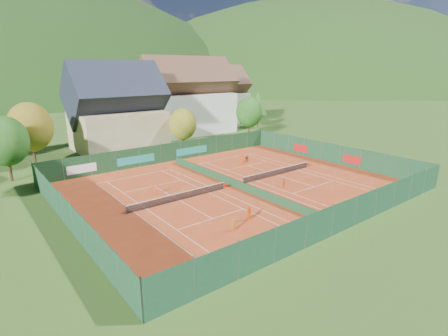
% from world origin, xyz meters
% --- Properties ---
extents(ground, '(600.00, 600.00, 0.00)m').
position_xyz_m(ground, '(0.00, 0.00, -0.02)').
color(ground, '#2D5119').
rests_on(ground, ground).
extents(clay_pad, '(40.00, 32.00, 0.01)m').
position_xyz_m(clay_pad, '(0.00, 0.00, 0.01)').
color(clay_pad, '#AD3B19').
rests_on(clay_pad, ground).
extents(court_markings_left, '(11.03, 23.83, 0.00)m').
position_xyz_m(court_markings_left, '(-8.00, 0.00, 0.01)').
color(court_markings_left, white).
rests_on(court_markings_left, ground).
extents(court_markings_right, '(11.03, 23.83, 0.00)m').
position_xyz_m(court_markings_right, '(8.00, 0.00, 0.01)').
color(court_markings_right, white).
rests_on(court_markings_right, ground).
extents(tennis_net_left, '(13.30, 0.10, 1.02)m').
position_xyz_m(tennis_net_left, '(-7.85, 0.00, 0.51)').
color(tennis_net_left, '#59595B').
rests_on(tennis_net_left, ground).
extents(tennis_net_right, '(13.30, 0.10, 1.02)m').
position_xyz_m(tennis_net_right, '(8.15, 0.00, 0.51)').
color(tennis_net_right, '#59595B').
rests_on(tennis_net_right, ground).
extents(court_divider, '(0.03, 28.80, 1.00)m').
position_xyz_m(court_divider, '(0.00, 0.00, 0.50)').
color(court_divider, '#163D21').
rests_on(court_divider, ground).
extents(fence_north, '(40.00, 0.10, 3.00)m').
position_xyz_m(fence_north, '(-0.46, 15.99, 1.47)').
color(fence_north, '#13351B').
rests_on(fence_north, ground).
extents(fence_south, '(40.00, 0.04, 3.00)m').
position_xyz_m(fence_south, '(0.00, -16.00, 1.50)').
color(fence_south, '#153A24').
rests_on(fence_south, ground).
extents(fence_west, '(0.04, 32.00, 3.00)m').
position_xyz_m(fence_west, '(-20.00, 0.00, 1.50)').
color(fence_west, '#143721').
rests_on(fence_west, ground).
extents(fence_east, '(0.09, 32.00, 3.00)m').
position_xyz_m(fence_east, '(20.00, 0.05, 1.48)').
color(fence_east, '#153C22').
rests_on(fence_east, ground).
extents(chalet, '(16.20, 12.00, 16.00)m').
position_xyz_m(chalet, '(-3.00, 30.00, 6.62)').
color(chalet, '#CCBA90').
rests_on(chalet, ground).
extents(hotel_block_a, '(21.60, 11.00, 17.25)m').
position_xyz_m(hotel_block_a, '(16.00, 36.00, 7.38)').
color(hotel_block_a, silver).
rests_on(hotel_block_a, ground).
extents(hotel_block_b, '(17.28, 10.00, 15.50)m').
position_xyz_m(hotel_block_b, '(30.00, 44.00, 6.62)').
color(hotel_block_b, silver).
rests_on(hotel_block_b, ground).
extents(tree_west_front, '(5.72, 5.72, 8.69)m').
position_xyz_m(tree_west_front, '(-22.00, 20.00, 5.39)').
color(tree_west_front, '#422917').
rests_on(tree_west_front, ground).
extents(tree_west_mid, '(6.44, 6.44, 9.78)m').
position_xyz_m(tree_west_mid, '(-18.00, 26.00, 6.07)').
color(tree_west_mid, '#462A19').
rests_on(tree_west_mid, ground).
extents(tree_center, '(5.01, 5.01, 7.60)m').
position_xyz_m(tree_center, '(6.00, 22.00, 4.72)').
color(tree_center, '#4B331B').
rests_on(tree_center, ground).
extents(tree_east_front, '(5.72, 5.72, 8.69)m').
position_xyz_m(tree_east_front, '(24.00, 24.00, 5.39)').
color(tree_east_front, '#4B2C1A').
rests_on(tree_east_front, ground).
extents(tree_east_mid, '(5.04, 5.04, 9.00)m').
position_xyz_m(tree_east_mid, '(34.00, 32.00, 6.06)').
color(tree_east_mid, '#49301A').
rests_on(tree_east_mid, ground).
extents(tree_east_back, '(7.15, 7.15, 10.86)m').
position_xyz_m(tree_east_back, '(26.00, 40.00, 6.74)').
color(tree_east_back, '#4A351A').
rests_on(tree_east_back, ground).
extents(mountain_backdrop, '(820.00, 530.00, 242.00)m').
position_xyz_m(mountain_backdrop, '(28.54, 233.48, -39.64)').
color(mountain_backdrop, black).
rests_on(mountain_backdrop, ground).
extents(ball_hopper, '(0.34, 0.34, 0.80)m').
position_xyz_m(ball_hopper, '(10.88, -12.68, 0.56)').
color(ball_hopper, slate).
rests_on(ball_hopper, ground).
extents(loose_ball_0, '(0.07, 0.07, 0.07)m').
position_xyz_m(loose_ball_0, '(-8.82, -7.18, 0.03)').
color(loose_ball_0, '#CCD833').
rests_on(loose_ball_0, ground).
extents(loose_ball_1, '(0.07, 0.07, 0.07)m').
position_xyz_m(loose_ball_1, '(3.22, -11.81, 0.03)').
color(loose_ball_1, '#CCD833').
rests_on(loose_ball_1, ground).
extents(loose_ball_2, '(0.07, 0.07, 0.07)m').
position_xyz_m(loose_ball_2, '(1.31, 1.25, 0.03)').
color(loose_ball_2, '#CCD833').
rests_on(loose_ball_2, ground).
extents(loose_ball_3, '(0.07, 0.07, 0.07)m').
position_xyz_m(loose_ball_3, '(-3.91, 6.76, 0.03)').
color(loose_ball_3, '#CCD833').
rests_on(loose_ball_3, ground).
extents(player_left_near, '(0.54, 0.50, 1.24)m').
position_xyz_m(player_left_near, '(-8.07, -9.85, 0.62)').
color(player_left_near, orange).
rests_on(player_left_near, ground).
extents(player_left_mid, '(0.92, 0.88, 1.49)m').
position_xyz_m(player_left_mid, '(-5.38, -8.99, 0.74)').
color(player_left_mid, orange).
rests_on(player_left_mid, ground).
extents(player_left_far, '(0.94, 0.66, 1.33)m').
position_xyz_m(player_left_far, '(-9.36, 3.33, 0.66)').
color(player_left_far, '#E54F14').
rests_on(player_left_far, ground).
extents(player_right_near, '(0.74, 0.63, 1.18)m').
position_xyz_m(player_right_near, '(4.74, -4.21, 0.59)').
color(player_right_near, '#EC4A14').
rests_on(player_right_near, ground).
extents(player_right_far_a, '(0.90, 0.82, 1.54)m').
position_xyz_m(player_right_far_a, '(7.95, 7.66, 0.77)').
color(player_right_far_a, '#CA4812').
rests_on(player_right_far_a, ground).
extents(player_right_far_b, '(1.15, 0.50, 1.20)m').
position_xyz_m(player_right_far_b, '(9.56, 8.24, 0.60)').
color(player_right_far_b, orange).
rests_on(player_right_far_b, ground).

